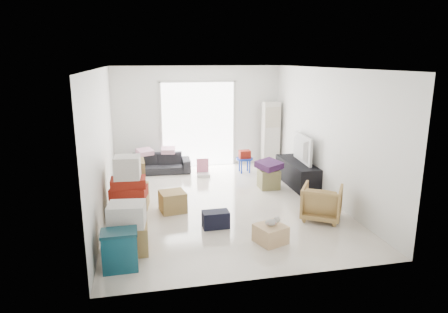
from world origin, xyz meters
name	(u,v)px	position (x,y,z in m)	size (l,w,h in m)	color
room_shell	(220,138)	(0.00, 0.00, 1.35)	(4.98, 6.48, 3.18)	white
sliding_door	(198,121)	(0.00, 2.98, 1.24)	(2.10, 0.04, 2.33)	white
ac_tower	(271,134)	(1.95, 2.65, 0.88)	(0.45, 0.30, 1.75)	silver
tv_console	(297,173)	(2.00, 0.81, 0.27)	(0.49, 1.64, 0.55)	black
television	(298,159)	(2.00, 0.81, 0.62)	(1.10, 0.63, 0.14)	black
sofa	(158,160)	(-1.14, 2.50, 0.33)	(1.67, 0.49, 0.65)	#242429
pillow_left	(145,146)	(-1.45, 2.46, 0.72)	(0.39, 0.31, 0.12)	#E7A8C2
pillow_right	(168,145)	(-0.86, 2.54, 0.71)	(0.34, 0.27, 0.12)	#E7A8C2
armchair	(322,201)	(1.64, -1.24, 0.35)	(0.68, 0.64, 0.70)	tan
storage_bins	(120,250)	(-1.90, -2.34, 0.29)	(0.50, 0.36, 0.57)	#104555
box_stack_a	(128,229)	(-1.80, -1.84, 0.37)	(0.59, 0.50, 0.78)	olive
box_stack_b	(129,192)	(-1.80, -0.52, 0.52)	(0.71, 0.60, 1.19)	olive
box_stack_c	(131,185)	(-1.77, 0.08, 0.46)	(0.70, 0.60, 0.95)	olive
loose_box	(173,201)	(-1.00, -0.29, 0.20)	(0.47, 0.47, 0.39)	olive
duffel_bag	(216,219)	(-0.33, -1.21, 0.15)	(0.46, 0.28, 0.29)	black
ottoman	(269,179)	(1.27, 0.69, 0.22)	(0.44, 0.44, 0.44)	olive
blanket	(269,167)	(1.27, 0.69, 0.51)	(0.48, 0.48, 0.14)	#482255
kids_table	(245,157)	(1.06, 2.07, 0.41)	(0.44, 0.44, 0.58)	#1334B3
toy_walker	(203,171)	(-0.04, 1.96, 0.12)	(0.34, 0.30, 0.43)	silver
wood_crate	(271,234)	(0.42, -1.97, 0.14)	(0.43, 0.43, 0.29)	tan
plush_bunny	(272,222)	(0.45, -1.97, 0.35)	(0.26, 0.15, 0.13)	#B2ADA8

